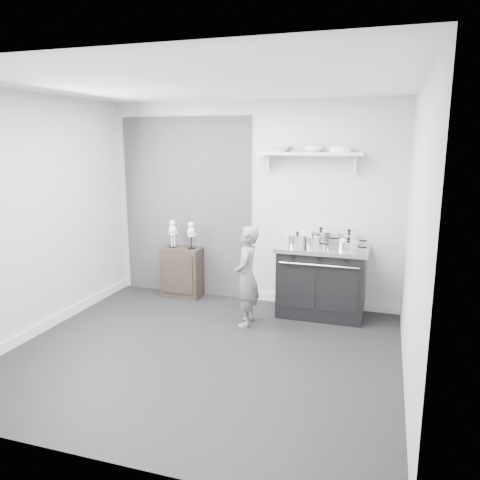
{
  "coord_description": "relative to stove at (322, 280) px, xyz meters",
  "views": [
    {
      "loc": [
        1.75,
        -4.23,
        2.18
      ],
      "look_at": [
        0.11,
        0.95,
        1.02
      ],
      "focal_mm": 35.0,
      "sensor_mm": 36.0,
      "label": 1
    }
  ],
  "objects": [
    {
      "name": "stove",
      "position": [
        0.0,
        0.0,
        0.0
      ],
      "size": [
        1.12,
        0.7,
        0.89
      ],
      "color": "black",
      "rests_on": "ground"
    },
    {
      "name": "ground",
      "position": [
        -1.03,
        -1.48,
        -0.45
      ],
      "size": [
        4.0,
        4.0,
        0.0
      ],
      "primitive_type": "plane",
      "color": "black",
      "rests_on": "ground"
    },
    {
      "name": "bowl_large",
      "position": [
        -0.64,
        0.19,
        1.63
      ],
      "size": [
        0.33,
        0.33,
        0.08
      ],
      "primitive_type": "imported",
      "color": "white",
      "rests_on": "wall_shelf"
    },
    {
      "name": "plate_stack",
      "position": [
        0.14,
        0.19,
        1.62
      ],
      "size": [
        0.26,
        0.26,
        0.06
      ],
      "primitive_type": "cylinder",
      "color": "white",
      "rests_on": "wall_shelf"
    },
    {
      "name": "skeleton_full",
      "position": [
        -2.11,
        0.13,
        0.48
      ],
      "size": [
        0.13,
        0.08,
        0.45
      ],
      "primitive_type": null,
      "color": "white",
      "rests_on": "side_cabinet"
    },
    {
      "name": "side_cabinet",
      "position": [
        -1.98,
        0.13,
        -0.1
      ],
      "size": [
        0.54,
        0.32,
        0.71
      ],
      "primitive_type": "cube",
      "color": "black",
      "rests_on": "ground"
    },
    {
      "name": "pot_front_right",
      "position": [
        0.32,
        -0.17,
        0.51
      ],
      "size": [
        0.35,
        0.26,
        0.17
      ],
      "color": "silver",
      "rests_on": "stove"
    },
    {
      "name": "pot_back_right",
      "position": [
        0.3,
        0.1,
        0.53
      ],
      "size": [
        0.35,
        0.27,
        0.22
      ],
      "color": "silver",
      "rests_on": "stove"
    },
    {
      "name": "skeleton_torso",
      "position": [
        -1.83,
        0.13,
        0.47
      ],
      "size": [
        0.12,
        0.08,
        0.44
      ],
      "primitive_type": null,
      "color": "white",
      "rests_on": "side_cabinet"
    },
    {
      "name": "room_shell",
      "position": [
        -1.11,
        -1.33,
        1.19
      ],
      "size": [
        4.02,
        3.62,
        2.71
      ],
      "color": "#B9B9B7",
      "rests_on": "ground"
    },
    {
      "name": "pot_front_center",
      "position": [
        -0.1,
        -0.14,
        0.51
      ],
      "size": [
        0.27,
        0.19,
        0.17
      ],
      "color": "silver",
      "rests_on": "stove"
    },
    {
      "name": "pot_back_left",
      "position": [
        -0.05,
        0.14,
        0.53
      ],
      "size": [
        0.36,
        0.27,
        0.22
      ],
      "color": "silver",
      "rests_on": "stove"
    },
    {
      "name": "wall_shelf",
      "position": [
        -0.23,
        0.2,
        1.56
      ],
      "size": [
        1.3,
        0.26,
        0.24
      ],
      "color": "silver",
      "rests_on": "room_shell"
    },
    {
      "name": "pot_front_left",
      "position": [
        -0.3,
        -0.12,
        0.52
      ],
      "size": [
        0.32,
        0.23,
        0.19
      ],
      "color": "silver",
      "rests_on": "stove"
    },
    {
      "name": "child",
      "position": [
        -0.81,
        -0.6,
        0.15
      ],
      "size": [
        0.34,
        0.47,
        1.2
      ],
      "primitive_type": "imported",
      "rotation": [
        0.0,
        0.0,
        -1.44
      ],
      "color": "slate",
      "rests_on": "ground"
    },
    {
      "name": "bowl_small",
      "position": [
        -0.18,
        0.19,
        1.63
      ],
      "size": [
        0.23,
        0.23,
        0.07
      ],
      "primitive_type": "imported",
      "color": "white",
      "rests_on": "wall_shelf"
    }
  ]
}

